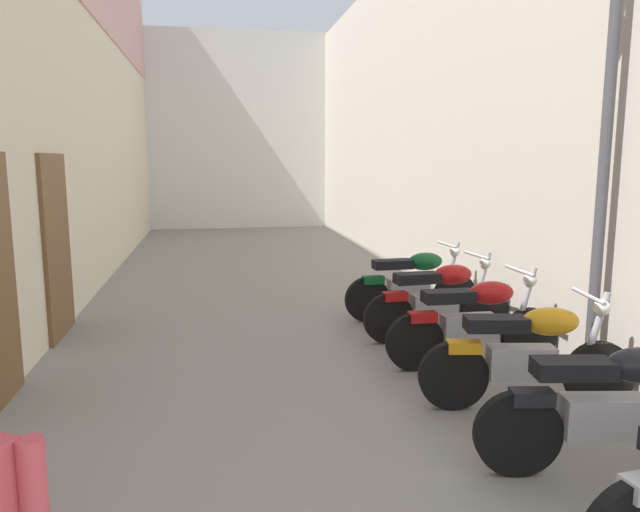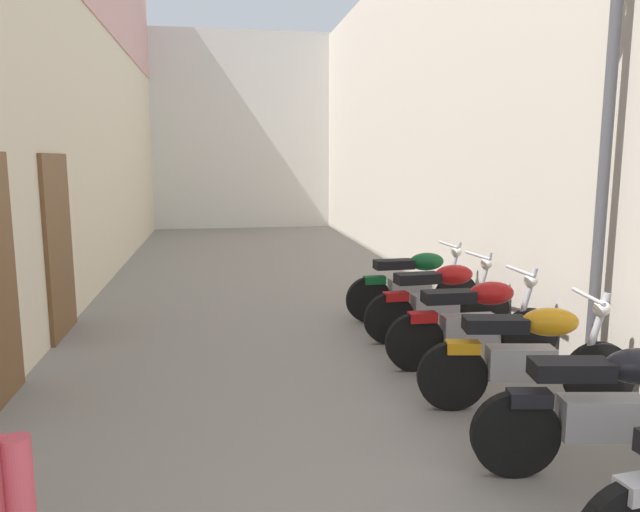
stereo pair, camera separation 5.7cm
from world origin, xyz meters
name	(u,v)px [view 2 (the right image)]	position (x,y,z in m)	size (l,w,h in m)	color
ground_plane	(284,330)	(0.00, 7.53, 0.00)	(35.05, 35.05, 0.00)	gray
building_left	(59,22)	(-2.91, 9.48, 4.02)	(0.45, 19.05, 7.99)	beige
building_right	(451,107)	(2.92, 9.52, 2.96)	(0.45, 19.05, 5.92)	beige
building_far_end	(241,132)	(0.00, 20.05, 2.99)	(8.43, 2.00, 5.98)	silver
motorcycle_third	(612,406)	(1.78, 3.65, 0.50)	(1.84, 0.58, 1.04)	black
motorcycle_fourth	(528,354)	(1.78, 4.75, 0.50)	(1.84, 0.58, 1.04)	black
motorcycle_fifth	(474,320)	(1.78, 5.82, 0.50)	(1.85, 0.58, 1.04)	black
motorcycle_sixth	(440,299)	(1.78, 6.80, 0.50)	(1.85, 0.58, 1.04)	black
motorcycle_seventh	(414,283)	(1.78, 7.75, 0.50)	(1.85, 0.58, 1.04)	black
street_lamp	(599,108)	(2.47, 5.04, 2.57)	(0.79, 0.18, 4.36)	#47474C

